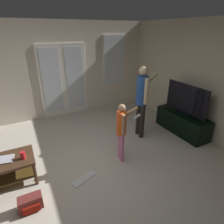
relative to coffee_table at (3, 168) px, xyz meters
The scene contains 12 objects.
ground_plane 1.27m from the coffee_table, 17.63° to the right, with size 6.04×5.48×0.02m, color #BEB4A2.
wall_back_with_doors 2.82m from the coffee_table, 61.72° to the left, with size 6.04×0.09×2.59m.
wall_right_plain 4.28m from the coffee_table, ahead, with size 0.06×5.48×2.56m.
coffee_table is the anchor object (origin of this frame).
tv_stand 3.83m from the coffee_table, ahead, with size 0.46×1.33×0.50m.
flat_screen_tv 3.86m from the coffee_table, ahead, with size 0.08×1.13×0.70m.
person_adult 2.92m from the coffee_table, ahead, with size 0.66×0.44×1.63m.
person_child 2.05m from the coffee_table, ahead, with size 0.53×0.31×1.15m.
backpack 0.79m from the coffee_table, 65.71° to the right, with size 0.32×0.20×0.21m.
loose_keyboard 1.31m from the coffee_table, 23.33° to the right, with size 0.46×0.27×0.02m.
laptop_closed 0.13m from the coffee_table, 30.13° to the left, with size 0.32×0.22×0.02m, color #B2AFB9.
cup_near_edge 0.38m from the coffee_table, 13.80° to the right, with size 0.08×0.08×0.12m, color red.
Camera 1 is at (-0.69, -2.49, 2.31)m, focal length 29.78 mm.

